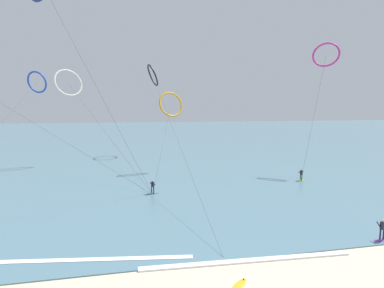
{
  "coord_description": "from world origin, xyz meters",
  "views": [
    {
      "loc": [
        -6.98,
        -12.68,
        10.45
      ],
      "look_at": [
        0.0,
        21.18,
        6.32
      ],
      "focal_mm": 28.69,
      "sensor_mm": 36.0,
      "label": 1
    }
  ],
  "objects_px": {
    "kite_amber": "(171,104)",
    "surfer_teal": "(153,188)",
    "kite_magenta": "(326,55)",
    "kite_ivory": "(68,83)",
    "kite_charcoal": "(153,75)",
    "kite_cobalt": "(37,82)",
    "surfboard_spare": "(238,286)",
    "surfer_lime": "(301,176)",
    "surfer_violet": "(382,231)"
  },
  "relations": [
    {
      "from": "kite_magenta",
      "to": "kite_cobalt",
      "type": "distance_m",
      "value": 56.3
    },
    {
      "from": "surfer_lime",
      "to": "surfer_violet",
      "type": "relative_size",
      "value": 1.0
    },
    {
      "from": "surfer_lime",
      "to": "surfboard_spare",
      "type": "bearing_deg",
      "value": 129.9
    },
    {
      "from": "surfer_teal",
      "to": "kite_charcoal",
      "type": "xyz_separation_m",
      "value": [
        2.78,
        32.8,
        16.64
      ]
    },
    {
      "from": "kite_charcoal",
      "to": "surfer_teal",
      "type": "bearing_deg",
      "value": 168.29
    },
    {
      "from": "kite_amber",
      "to": "surfer_teal",
      "type": "bearing_deg",
      "value": -127.32
    },
    {
      "from": "kite_cobalt",
      "to": "surfboard_spare",
      "type": "xyz_separation_m",
      "value": [
        24.85,
        -54.82,
        -15.68
      ]
    },
    {
      "from": "kite_magenta",
      "to": "kite_charcoal",
      "type": "height_order",
      "value": "kite_magenta"
    },
    {
      "from": "surfer_teal",
      "to": "kite_cobalt",
      "type": "height_order",
      "value": "kite_cobalt"
    },
    {
      "from": "kite_cobalt",
      "to": "surfboard_spare",
      "type": "height_order",
      "value": "kite_cobalt"
    },
    {
      "from": "surfer_lime",
      "to": "kite_ivory",
      "type": "bearing_deg",
      "value": 46.57
    },
    {
      "from": "kite_ivory",
      "to": "surfboard_spare",
      "type": "relative_size",
      "value": 14.79
    },
    {
      "from": "kite_cobalt",
      "to": "surfboard_spare",
      "type": "bearing_deg",
      "value": 140.51
    },
    {
      "from": "kite_amber",
      "to": "kite_cobalt",
      "type": "height_order",
      "value": "kite_cobalt"
    },
    {
      "from": "surfer_teal",
      "to": "surfboard_spare",
      "type": "relative_size",
      "value": 0.98
    },
    {
      "from": "kite_magenta",
      "to": "kite_charcoal",
      "type": "xyz_separation_m",
      "value": [
        -25.72,
        24.15,
        -1.35
      ]
    },
    {
      "from": "kite_ivory",
      "to": "surfboard_spare",
      "type": "distance_m",
      "value": 49.01
    },
    {
      "from": "kite_charcoal",
      "to": "surfboard_spare",
      "type": "height_order",
      "value": "kite_charcoal"
    },
    {
      "from": "kite_amber",
      "to": "surfboard_spare",
      "type": "distance_m",
      "value": 35.85
    },
    {
      "from": "kite_charcoal",
      "to": "kite_cobalt",
      "type": "distance_m",
      "value": 24.3
    },
    {
      "from": "surfer_violet",
      "to": "kite_magenta",
      "type": "distance_m",
      "value": 33.27
    },
    {
      "from": "surfer_teal",
      "to": "kite_magenta",
      "type": "height_order",
      "value": "kite_magenta"
    },
    {
      "from": "kite_magenta",
      "to": "kite_ivory",
      "type": "bearing_deg",
      "value": -158.18
    },
    {
      "from": "surfer_lime",
      "to": "surfer_violet",
      "type": "height_order",
      "value": "same"
    },
    {
      "from": "surfer_lime",
      "to": "surfer_teal",
      "type": "xyz_separation_m",
      "value": [
        -21.21,
        -2.46,
        0.0
      ]
    },
    {
      "from": "kite_cobalt",
      "to": "surfer_violet",
      "type": "bearing_deg",
      "value": 152.71
    },
    {
      "from": "kite_amber",
      "to": "kite_charcoal",
      "type": "bearing_deg",
      "value": 73.61
    },
    {
      "from": "kite_ivory",
      "to": "kite_magenta",
      "type": "bearing_deg",
      "value": -53.73
    },
    {
      "from": "surfer_lime",
      "to": "kite_amber",
      "type": "xyz_separation_m",
      "value": [
        -17.05,
        11.41,
        10.12
      ]
    },
    {
      "from": "surfer_teal",
      "to": "kite_amber",
      "type": "height_order",
      "value": "kite_amber"
    },
    {
      "from": "surfer_lime",
      "to": "surfer_violet",
      "type": "xyz_separation_m",
      "value": [
        -4.58,
        -19.16,
        0.0
      ]
    },
    {
      "from": "surfer_violet",
      "to": "kite_charcoal",
      "type": "height_order",
      "value": "kite_charcoal"
    },
    {
      "from": "kite_amber",
      "to": "kite_charcoal",
      "type": "height_order",
      "value": "kite_charcoal"
    },
    {
      "from": "kite_charcoal",
      "to": "kite_cobalt",
      "type": "xyz_separation_m",
      "value": [
        -24.17,
        1.75,
        -1.75
      ]
    },
    {
      "from": "kite_amber",
      "to": "kite_magenta",
      "type": "relative_size",
      "value": 0.74
    },
    {
      "from": "surfer_violet",
      "to": "kite_amber",
      "type": "distance_m",
      "value": 34.53
    },
    {
      "from": "kite_cobalt",
      "to": "surfer_teal",
      "type": "bearing_deg",
      "value": 147.9
    },
    {
      "from": "surfer_teal",
      "to": "kite_charcoal",
      "type": "height_order",
      "value": "kite_charcoal"
    },
    {
      "from": "surfer_teal",
      "to": "kite_amber",
      "type": "xyz_separation_m",
      "value": [
        4.17,
        13.87,
        10.12
      ]
    },
    {
      "from": "surfer_violet",
      "to": "kite_amber",
      "type": "bearing_deg",
      "value": -60.15
    },
    {
      "from": "surfer_lime",
      "to": "kite_ivory",
      "type": "distance_m",
      "value": 42.62
    },
    {
      "from": "kite_magenta",
      "to": "kite_charcoal",
      "type": "relative_size",
      "value": 0.4
    },
    {
      "from": "kite_cobalt",
      "to": "surfboard_spare",
      "type": "distance_m",
      "value": 62.2
    },
    {
      "from": "kite_charcoal",
      "to": "kite_cobalt",
      "type": "bearing_deg",
      "value": 78.99
    },
    {
      "from": "kite_amber",
      "to": "surfer_violet",
      "type": "bearing_deg",
      "value": -88.42
    },
    {
      "from": "kite_amber",
      "to": "kite_cobalt",
      "type": "distance_m",
      "value": 33.22
    },
    {
      "from": "surfer_violet",
      "to": "kite_charcoal",
      "type": "distance_m",
      "value": 54.02
    },
    {
      "from": "surfer_lime",
      "to": "kite_ivory",
      "type": "xyz_separation_m",
      "value": [
        -34.37,
        20.93,
        14.05
      ]
    },
    {
      "from": "kite_charcoal",
      "to": "kite_cobalt",
      "type": "height_order",
      "value": "kite_charcoal"
    },
    {
      "from": "surfer_violet",
      "to": "kite_amber",
      "type": "relative_size",
      "value": 0.11
    }
  ]
}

